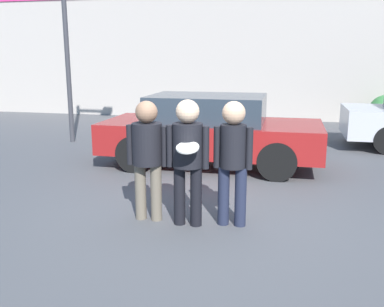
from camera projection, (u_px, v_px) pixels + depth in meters
ground_plane at (199, 214)px, 6.00m from camera, size 56.00×56.00×0.00m
storefront_building at (256, 53)px, 14.47m from camera, size 24.00×0.22×4.45m
person_left at (147, 150)px, 5.59m from camera, size 0.57×0.40×1.60m
person_middle_with_frisbee at (188, 152)px, 5.39m from camera, size 0.55×0.60×1.64m
person_right at (233, 154)px, 5.40m from camera, size 0.50×0.33×1.62m
parked_car_near at (210, 130)px, 8.50m from camera, size 4.28×1.85×1.41m
street_lamp at (74, 10)px, 10.28m from camera, size 1.38×0.35×5.20m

